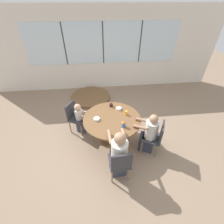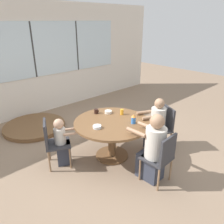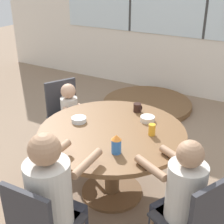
{
  "view_description": "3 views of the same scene",
  "coord_description": "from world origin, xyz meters",
  "px_view_note": "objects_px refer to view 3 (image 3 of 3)",
  "views": [
    {
      "loc": [
        -0.28,
        -2.62,
        2.93
      ],
      "look_at": [
        0.0,
        0.0,
        0.89
      ],
      "focal_mm": 24.0,
      "sensor_mm": 36.0,
      "label": 1
    },
    {
      "loc": [
        -2.35,
        -2.53,
        2.35
      ],
      "look_at": [
        0.0,
        0.0,
        0.89
      ],
      "focal_mm": 35.0,
      "sensor_mm": 36.0,
      "label": 2
    },
    {
      "loc": [
        1.24,
        -2.13,
        2.06
      ],
      "look_at": [
        0.0,
        0.0,
        0.89
      ],
      "focal_mm": 50.0,
      "sensor_mm": 36.0,
      "label": 3
    }
  ],
  "objects_px": {
    "person_woman_green_shirt": "(54,208)",
    "sippy_cup": "(116,144)",
    "person_toddler": "(71,121)",
    "folded_table_stack": "(147,104)",
    "chair_for_man_blue_shirt": "(198,218)",
    "coffee_mug": "(137,108)",
    "juice_glass": "(152,130)",
    "person_man_blue_shirt": "(180,207)",
    "chair_for_toddler": "(65,110)",
    "bowl_cereal": "(79,120)",
    "bowl_white_shallow": "(147,119)"
  },
  "relations": [
    {
      "from": "chair_for_toddler",
      "to": "bowl_cereal",
      "type": "height_order",
      "value": "chair_for_toddler"
    },
    {
      "from": "person_toddler",
      "to": "folded_table_stack",
      "type": "bearing_deg",
      "value": -160.46
    },
    {
      "from": "chair_for_man_blue_shirt",
      "to": "sippy_cup",
      "type": "bearing_deg",
      "value": 104.2
    },
    {
      "from": "person_toddler",
      "to": "coffee_mug",
      "type": "height_order",
      "value": "person_toddler"
    },
    {
      "from": "person_woman_green_shirt",
      "to": "chair_for_man_blue_shirt",
      "type": "bearing_deg",
      "value": 22.7
    },
    {
      "from": "person_toddler",
      "to": "folded_table_stack",
      "type": "xyz_separation_m",
      "value": [
        0.23,
        1.66,
        -0.37
      ]
    },
    {
      "from": "person_toddler",
      "to": "sippy_cup",
      "type": "height_order",
      "value": "sippy_cup"
    },
    {
      "from": "chair_for_toddler",
      "to": "person_woman_green_shirt",
      "type": "distance_m",
      "value": 1.66
    },
    {
      "from": "person_man_blue_shirt",
      "to": "juice_glass",
      "type": "distance_m",
      "value": 0.72
    },
    {
      "from": "chair_for_man_blue_shirt",
      "to": "folded_table_stack",
      "type": "xyz_separation_m",
      "value": [
        -1.5,
        2.52,
        -0.45
      ]
    },
    {
      "from": "coffee_mug",
      "to": "bowl_white_shallow",
      "type": "xyz_separation_m",
      "value": [
        0.18,
        -0.14,
        -0.02
      ]
    },
    {
      "from": "sippy_cup",
      "to": "folded_table_stack",
      "type": "distance_m",
      "value": 2.61
    },
    {
      "from": "bowl_cereal",
      "to": "folded_table_stack",
      "type": "relative_size",
      "value": 0.1
    },
    {
      "from": "person_woman_green_shirt",
      "to": "coffee_mug",
      "type": "bearing_deg",
      "value": 88.0
    },
    {
      "from": "person_toddler",
      "to": "bowl_cereal",
      "type": "distance_m",
      "value": 0.69
    },
    {
      "from": "chair_for_man_blue_shirt",
      "to": "coffee_mug",
      "type": "relative_size",
      "value": 9.73
    },
    {
      "from": "bowl_cereal",
      "to": "person_woman_green_shirt",
      "type": "bearing_deg",
      "value": -65.56
    },
    {
      "from": "chair_for_man_blue_shirt",
      "to": "chair_for_toddler",
      "type": "height_order",
      "value": "same"
    },
    {
      "from": "chair_for_man_blue_shirt",
      "to": "person_man_blue_shirt",
      "type": "height_order",
      "value": "person_man_blue_shirt"
    },
    {
      "from": "person_toddler",
      "to": "bowl_white_shallow",
      "type": "height_order",
      "value": "person_toddler"
    },
    {
      "from": "sippy_cup",
      "to": "bowl_white_shallow",
      "type": "relative_size",
      "value": 1.17
    },
    {
      "from": "person_man_blue_shirt",
      "to": "person_woman_green_shirt",
      "type": "bearing_deg",
      "value": 149.04
    },
    {
      "from": "sippy_cup",
      "to": "bowl_white_shallow",
      "type": "distance_m",
      "value": 0.63
    },
    {
      "from": "person_woman_green_shirt",
      "to": "folded_table_stack",
      "type": "height_order",
      "value": "person_woman_green_shirt"
    },
    {
      "from": "bowl_white_shallow",
      "to": "coffee_mug",
      "type": "bearing_deg",
      "value": 140.89
    },
    {
      "from": "bowl_cereal",
      "to": "folded_table_stack",
      "type": "bearing_deg",
      "value": 95.68
    },
    {
      "from": "person_woman_green_shirt",
      "to": "juice_glass",
      "type": "distance_m",
      "value": 1.05
    },
    {
      "from": "folded_table_stack",
      "to": "person_toddler",
      "type": "bearing_deg",
      "value": -97.79
    },
    {
      "from": "chair_for_man_blue_shirt",
      "to": "person_toddler",
      "type": "bearing_deg",
      "value": 89.26
    },
    {
      "from": "sippy_cup",
      "to": "juice_glass",
      "type": "height_order",
      "value": "sippy_cup"
    },
    {
      "from": "person_man_blue_shirt",
      "to": "sippy_cup",
      "type": "height_order",
      "value": "person_man_blue_shirt"
    },
    {
      "from": "person_man_blue_shirt",
      "to": "juice_glass",
      "type": "bearing_deg",
      "value": 68.71
    },
    {
      "from": "bowl_white_shallow",
      "to": "folded_table_stack",
      "type": "xyz_separation_m",
      "value": [
        -0.76,
        1.75,
        -0.69
      ]
    },
    {
      "from": "person_toddler",
      "to": "coffee_mug",
      "type": "distance_m",
      "value": 0.88
    },
    {
      "from": "coffee_mug",
      "to": "bowl_white_shallow",
      "type": "relative_size",
      "value": 0.63
    },
    {
      "from": "sippy_cup",
      "to": "person_man_blue_shirt",
      "type": "bearing_deg",
      "value": -7.53
    },
    {
      "from": "chair_for_toddler",
      "to": "person_woman_green_shirt",
      "type": "relative_size",
      "value": 0.75
    },
    {
      "from": "chair_for_man_blue_shirt",
      "to": "sippy_cup",
      "type": "distance_m",
      "value": 0.79
    },
    {
      "from": "bowl_white_shallow",
      "to": "folded_table_stack",
      "type": "height_order",
      "value": "bowl_white_shallow"
    },
    {
      "from": "bowl_white_shallow",
      "to": "person_woman_green_shirt",
      "type": "bearing_deg",
      "value": -97.83
    },
    {
      "from": "person_man_blue_shirt",
      "to": "sippy_cup",
      "type": "xyz_separation_m",
      "value": [
        -0.57,
        0.08,
        0.32
      ]
    },
    {
      "from": "chair_for_toddler",
      "to": "bowl_cereal",
      "type": "xyz_separation_m",
      "value": [
        0.57,
        -0.5,
        0.24
      ]
    },
    {
      "from": "person_man_blue_shirt",
      "to": "juice_glass",
      "type": "height_order",
      "value": "person_man_blue_shirt"
    },
    {
      "from": "chair_for_toddler",
      "to": "sippy_cup",
      "type": "height_order",
      "value": "sippy_cup"
    },
    {
      "from": "person_toddler",
      "to": "chair_for_toddler",
      "type": "bearing_deg",
      "value": -90.0
    },
    {
      "from": "person_toddler",
      "to": "folded_table_stack",
      "type": "distance_m",
      "value": 1.72
    },
    {
      "from": "coffee_mug",
      "to": "juice_glass",
      "type": "xyz_separation_m",
      "value": [
        0.32,
        -0.37,
        0.01
      ]
    },
    {
      "from": "chair_for_toddler",
      "to": "juice_glass",
      "type": "relative_size",
      "value": 8.11
    },
    {
      "from": "person_woman_green_shirt",
      "to": "sippy_cup",
      "type": "height_order",
      "value": "person_woman_green_shirt"
    },
    {
      "from": "chair_for_man_blue_shirt",
      "to": "person_man_blue_shirt",
      "type": "bearing_deg",
      "value": 90.0
    }
  ]
}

